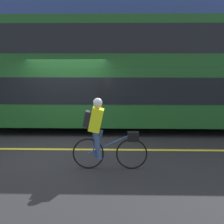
# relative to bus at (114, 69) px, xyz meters

# --- Properties ---
(ground_plane) EXTENTS (80.00, 80.00, 0.00)m
(ground_plane) POSITION_rel_bus_xyz_m (-1.46, -2.42, -2.14)
(ground_plane) COLOR #232326
(road_center_line) EXTENTS (50.00, 0.14, 0.01)m
(road_center_line) POSITION_rel_bus_xyz_m (-1.46, -2.50, -2.14)
(road_center_line) COLOR yellow
(road_center_line) RESTS_ON ground_plane
(sidewalk_curb) EXTENTS (60.00, 1.91, 0.14)m
(sidewalk_curb) POSITION_rel_bus_xyz_m (-1.46, 3.45, -2.07)
(sidewalk_curb) COLOR gray
(sidewalk_curb) RESTS_ON ground_plane
(building_facade) EXTENTS (60.00, 0.30, 6.86)m
(building_facade) POSITION_rel_bus_xyz_m (-1.46, 4.56, 1.29)
(building_facade) COLOR #33478C
(building_facade) RESTS_ON ground_plane
(bus) EXTENTS (11.22, 2.49, 3.86)m
(bus) POSITION_rel_bus_xyz_m (0.00, 0.00, 0.00)
(bus) COLOR black
(bus) RESTS_ON ground_plane
(cyclist_on_bike) EXTENTS (1.76, 0.32, 1.69)m
(cyclist_on_bike) POSITION_rel_bus_xyz_m (-0.20, -3.96, -1.24)
(cyclist_on_bike) COLOR black
(cyclist_on_bike) RESTS_ON ground_plane
(trash_bin) EXTENTS (0.55, 0.55, 0.88)m
(trash_bin) POSITION_rel_bus_xyz_m (4.16, 3.36, -1.56)
(trash_bin) COLOR #262628
(trash_bin) RESTS_ON sidewalk_curb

